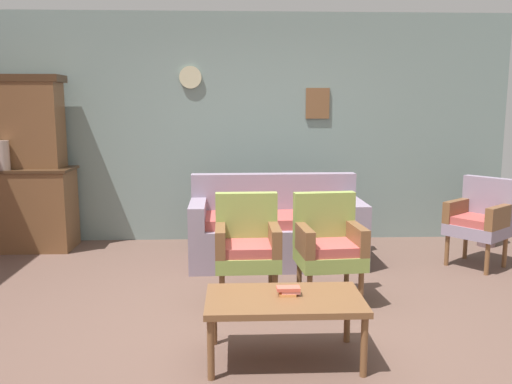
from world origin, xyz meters
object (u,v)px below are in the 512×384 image
floor_vase_by_wall (488,213)px  armchair_near_couch_end (247,244)px  floral_couch (276,231)px  side_cabinet (23,209)px  book_stack_on_table (289,291)px  armchair_row_middle (328,243)px  wingback_chair_by_fireplace (480,218)px  vase_on_cabinet (3,155)px  coffee_table (284,304)px

floor_vase_by_wall → armchair_near_couch_end: bearing=-149.6°
armchair_near_couch_end → floral_couch: bearing=73.9°
floral_couch → floor_vase_by_wall: (2.51, 0.53, 0.07)m
side_cabinet → book_stack_on_table: (2.75, -2.77, -0.02)m
floral_couch → armchair_row_middle: bearing=-73.2°
floral_couch → book_stack_on_table: bearing=-92.3°
side_cabinet → floral_couch: size_ratio=0.65×
wingback_chair_by_fireplace → side_cabinet: bearing=170.2°
side_cabinet → floral_couch: 2.90m
floral_couch → floor_vase_by_wall: size_ratio=2.27×
armchair_near_couch_end → side_cabinet: bearing=144.8°
floral_couch → book_stack_on_table: floral_couch is taller
vase_on_cabinet → coffee_table: vase_on_cabinet is taller
vase_on_cabinet → book_stack_on_table: 3.91m
wingback_chair_by_fireplace → coffee_table: (-2.18, -1.96, -0.12)m
side_cabinet → armchair_near_couch_end: side_cabinet is taller
book_stack_on_table → floor_vase_by_wall: (2.60, 2.67, -0.06)m
armchair_row_middle → coffee_table: bearing=-114.1°
book_stack_on_table → floor_vase_by_wall: size_ratio=0.19×
side_cabinet → armchair_near_couch_end: (2.50, -1.77, 0.03)m
vase_on_cabinet → coffee_table: 3.92m
armchair_near_couch_end → floor_vase_by_wall: size_ratio=1.14×
vase_on_cabinet → floral_couch: 3.07m
side_cabinet → armchair_row_middle: 3.64m
coffee_table → armchair_near_couch_end: bearing=101.5°
side_cabinet → armchair_near_couch_end: 3.07m
side_cabinet → floral_couch: side_cabinet is taller
vase_on_cabinet → armchair_row_middle: size_ratio=0.36×
vase_on_cabinet → coffee_table: size_ratio=0.32×
floral_couch → armchair_near_couch_end: same height
armchair_near_couch_end → armchair_row_middle: 0.67m
armchair_near_couch_end → coffee_table: 1.06m
book_stack_on_table → floor_vase_by_wall: bearing=45.8°
floral_couch → armchair_near_couch_end: (-0.33, -1.14, 0.17)m
floral_couch → vase_on_cabinet: bearing=171.1°
armchair_near_couch_end → armchair_row_middle: bearing=-0.5°
wingback_chair_by_fireplace → armchair_row_middle: bearing=-151.6°
vase_on_cabinet → armchair_row_middle: (3.28, -1.60, -0.59)m
floor_vase_by_wall → floral_couch: bearing=-168.0°
side_cabinet → coffee_table: (2.72, -2.80, -0.09)m
vase_on_cabinet → side_cabinet: bearing=59.2°
floral_couch → armchair_row_middle: 1.20m
coffee_table → floor_vase_by_wall: 3.77m
armchair_row_middle → floor_vase_by_wall: (2.17, 1.67, -0.11)m
armchair_row_middle → armchair_near_couch_end: bearing=179.5°
coffee_table → floor_vase_by_wall: floor_vase_by_wall is taller
wingback_chair_by_fireplace → book_stack_on_table: (-2.15, -1.92, -0.05)m
coffee_table → floral_couch: bearing=87.0°
side_cabinet → floral_couch: (2.83, -0.63, -0.14)m
armchair_near_couch_end → armchair_row_middle: size_ratio=1.00×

